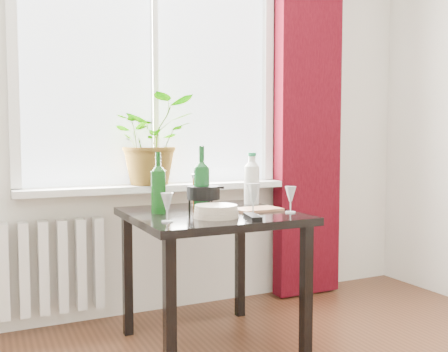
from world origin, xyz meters
name	(u,v)px	position (x,y,z in m)	size (l,w,h in m)	color
window	(154,66)	(0.00, 2.22, 1.60)	(1.72, 0.08, 1.62)	white
windowsill	(158,188)	(0.00, 2.15, 0.82)	(1.72, 0.20, 0.04)	silver
curtain	(308,117)	(1.12, 2.12, 1.30)	(0.50, 0.12, 2.56)	#38050C
radiator	(34,269)	(-0.75, 2.18, 0.38)	(0.80, 0.10, 0.55)	white
table	(211,229)	(0.10, 1.55, 0.65)	(0.85, 0.85, 0.74)	black
potted_plant	(152,140)	(-0.03, 2.16, 1.13)	(0.51, 0.44, 0.57)	#3B7E21
wine_bottle_left	(158,182)	(-0.17, 1.63, 0.90)	(0.08, 0.08, 0.33)	#0C3F0F
wine_bottle_right	(202,178)	(0.06, 1.58, 0.92)	(0.08, 0.08, 0.36)	#0C4116
bottle_amber	(197,186)	(0.13, 1.82, 0.86)	(0.06, 0.06, 0.23)	maroon
cleaning_bottle	(252,177)	(0.47, 1.77, 0.90)	(0.09, 0.09, 0.32)	silver
wineglass_front_right	(253,199)	(0.24, 1.34, 0.82)	(0.07, 0.07, 0.17)	silver
wineglass_far_right	(291,199)	(0.47, 1.35, 0.81)	(0.06, 0.06, 0.14)	silver
wineglass_back_center	(198,189)	(0.14, 1.84, 0.84)	(0.08, 0.08, 0.19)	silver
wineglass_back_left	(157,191)	(-0.08, 1.91, 0.83)	(0.08, 0.08, 0.18)	#B1B5BE
wineglass_front_left	(167,207)	(-0.22, 1.34, 0.81)	(0.06, 0.06, 0.14)	#B6BDC4
plate_stack	(216,211)	(0.05, 1.37, 0.77)	(0.23, 0.23, 0.06)	beige
fondue_pot	(203,199)	(0.07, 1.59, 0.81)	(0.21, 0.18, 0.14)	black
tv_remote	(253,217)	(0.19, 1.26, 0.75)	(0.05, 0.18, 0.02)	black
cutting_board	(257,209)	(0.35, 1.49, 0.75)	(0.25, 0.16, 0.01)	#A16B48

